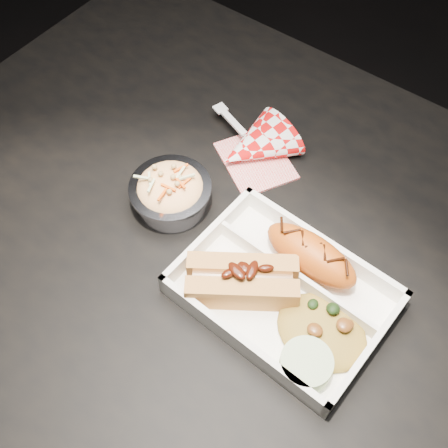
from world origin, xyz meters
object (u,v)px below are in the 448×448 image
Objects in this scene: fried_pastry at (311,255)px; hotdog at (242,280)px; dining_table at (275,299)px; food_tray at (283,294)px; foil_coleslaw_cup at (171,191)px; napkin_fork at (254,147)px.

hotdog reaches higher than fried_pastry.
fried_pastry reaches higher than dining_table.
fried_pastry reaches higher than food_tray.
dining_table is 9.16× the size of fried_pastry.
hotdog is 0.17m from foil_coleslaw_cup.
napkin_fork is at bearing 86.52° from hotdog.
dining_table is at bearing 35.83° from hotdog.
foil_coleslaw_cup reaches higher than fried_pastry.
fried_pastry is 0.74× the size of napkin_fork.
fried_pastry is at bearing -15.80° from napkin_fork.
food_tray is 0.24m from napkin_fork.
napkin_fork is at bearing 135.00° from dining_table.
foil_coleslaw_cup is at bearing -86.49° from napkin_fork.
hotdog is (-0.02, -0.06, 0.12)m from dining_table.
dining_table is 0.22m from foil_coleslaw_cup.
fried_pastry is 0.21m from foil_coleslaw_cup.
napkin_fork reaches higher than dining_table.
hotdog is at bearing -109.54° from dining_table.
napkin_fork is (-0.12, 0.20, -0.02)m from hotdog.
food_tray is at bearing -6.53° from hotdog.
foil_coleslaw_cup reaches higher than dining_table.
food_tray is 0.06m from hotdog.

